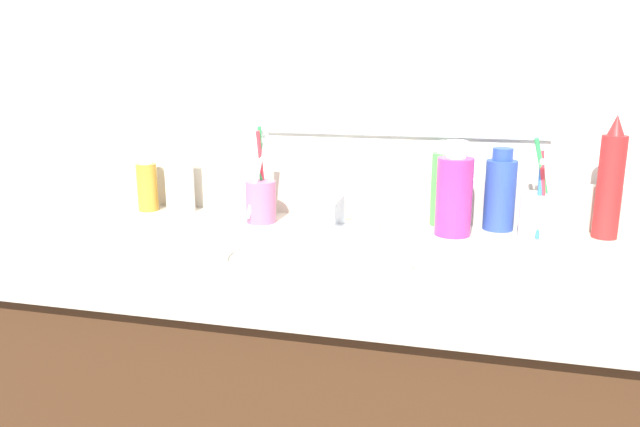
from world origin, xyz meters
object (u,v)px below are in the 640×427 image
(bottle_lotion_white, at_px, (179,177))
(bottle_toner_green, at_px, (443,187))
(bottle_spray_red, at_px, (610,182))
(bottle_shampoo_blue, at_px, (500,192))
(faucet, at_px, (340,216))
(cup_pink, at_px, (261,198))
(cup_white_ceramic, at_px, (538,215))
(bottle_oil_amber, at_px, (147,185))
(bottle_soap_pink, at_px, (454,194))

(bottle_lotion_white, xyz_separation_m, bottle_toner_green, (0.57, 0.03, 0.00))
(bottle_spray_red, relative_size, bottle_shampoo_blue, 1.43)
(faucet, xyz_separation_m, cup_pink, (-0.17, 0.02, 0.02))
(bottle_spray_red, height_order, bottle_toner_green, bottle_spray_red)
(cup_white_ceramic, bearing_deg, bottle_shampoo_blue, 134.30)
(bottle_shampoo_blue, xyz_separation_m, bottle_oil_amber, (-0.75, -0.03, -0.02))
(bottle_soap_pink, bearing_deg, cup_white_ceramic, -2.15)
(bottle_spray_red, height_order, bottle_shampoo_blue, bottle_spray_red)
(bottle_shampoo_blue, bearing_deg, faucet, -165.32)
(bottle_spray_red, height_order, cup_pink, bottle_spray_red)
(bottle_soap_pink, distance_m, bottle_spray_red, 0.29)
(bottle_soap_pink, distance_m, bottle_lotion_white, 0.59)
(bottle_lotion_white, xyz_separation_m, cup_pink, (0.20, -0.04, -0.03))
(bottle_shampoo_blue, distance_m, cup_pink, 0.48)
(bottle_spray_red, distance_m, cup_pink, 0.67)
(faucet, xyz_separation_m, bottle_toner_green, (0.19, 0.09, 0.05))
(bottle_soap_pink, bearing_deg, bottle_lotion_white, 175.90)
(bottle_soap_pink, distance_m, cup_white_ceramic, 0.16)
(bottle_shampoo_blue, xyz_separation_m, cup_white_ceramic, (0.07, -0.07, -0.02))
(bottle_oil_amber, xyz_separation_m, cup_pink, (0.28, -0.04, -0.01))
(faucet, relative_size, bottle_shampoo_blue, 0.99)
(faucet, distance_m, bottle_shampoo_blue, 0.32)
(bottle_spray_red, relative_size, cup_pink, 1.17)
(faucet, bearing_deg, cup_pink, 174.20)
(bottle_lotion_white, height_order, bottle_toner_green, same)
(bottle_soap_pink, xyz_separation_m, bottle_toner_green, (-0.02, 0.07, -0.00))
(faucet, relative_size, cup_white_ceramic, 0.83)
(faucet, distance_m, cup_white_ceramic, 0.37)
(cup_pink, xyz_separation_m, cup_white_ceramic, (0.54, -0.01, 0.00))
(bottle_oil_amber, height_order, cup_pink, cup_pink)
(cup_pink, distance_m, cup_white_ceramic, 0.54)
(bottle_oil_amber, bearing_deg, cup_pink, -7.23)
(cup_pink, bearing_deg, bottle_shampoo_blue, 7.44)
(faucet, height_order, cup_white_ceramic, cup_white_ceramic)
(bottle_soap_pink, height_order, cup_white_ceramic, cup_white_ceramic)
(bottle_oil_amber, xyz_separation_m, bottle_lotion_white, (0.08, 0.01, 0.02))
(cup_pink, bearing_deg, cup_white_ceramic, -0.67)
(faucet, relative_size, bottle_toner_green, 0.94)
(bottle_shampoo_blue, distance_m, bottle_oil_amber, 0.75)
(bottle_toner_green, xyz_separation_m, cup_white_ceramic, (0.18, -0.08, -0.03))
(faucet, distance_m, bottle_lotion_white, 0.38)
(faucet, xyz_separation_m, bottle_shampoo_blue, (0.30, 0.08, 0.05))
(bottle_lotion_white, bearing_deg, cup_white_ceramic, -3.70)
(faucet, xyz_separation_m, bottle_lotion_white, (-0.37, 0.06, 0.05))
(bottle_lotion_white, distance_m, bottle_toner_green, 0.57)
(faucet, xyz_separation_m, bottle_oil_amber, (-0.45, 0.05, 0.03))
(bottle_oil_amber, height_order, cup_white_ceramic, cup_white_ceramic)
(bottle_spray_red, relative_size, cup_white_ceramic, 1.19)
(faucet, distance_m, bottle_spray_red, 0.51)
(bottle_spray_red, bearing_deg, bottle_toner_green, 176.25)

